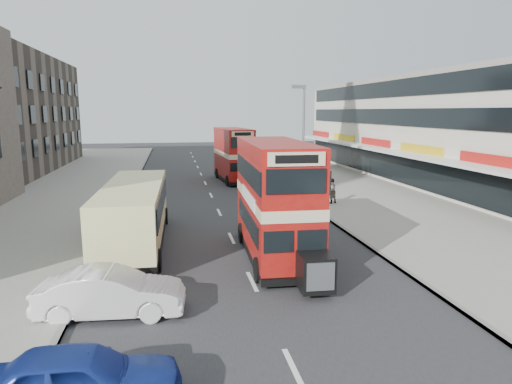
{
  "coord_description": "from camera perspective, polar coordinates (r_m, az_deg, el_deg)",
  "views": [
    {
      "loc": [
        -2.79,
        -13.91,
        6.3
      ],
      "look_at": [
        0.93,
        6.21,
        2.64
      ],
      "focal_mm": 31.89,
      "sensor_mm": 36.0,
      "label": 1
    }
  ],
  "objects": [
    {
      "name": "car_right_c",
      "position": [
        44.79,
        -0.36,
        2.91
      ],
      "size": [
        4.02,
        1.73,
        1.35
      ],
      "primitive_type": "imported",
      "rotation": [
        0.0,
        0.0,
        -1.6
      ],
      "color": "#5598AB",
      "rests_on": "ground"
    },
    {
      "name": "pavement_right",
      "position": [
        37.52,
        12.92,
        0.32
      ],
      "size": [
        12.0,
        90.0,
        0.15
      ],
      "primitive_type": "cube",
      "color": "gray",
      "rests_on": "ground"
    },
    {
      "name": "cyclist",
      "position": [
        33.67,
        0.55,
        0.66
      ],
      "size": [
        0.71,
        1.98,
        2.28
      ],
      "rotation": [
        0.0,
        0.0,
        -0.01
      ],
      "color": "gray",
      "rests_on": "ground"
    },
    {
      "name": "car_left_front",
      "position": [
        15.12,
        -17.72,
        -11.95
      ],
      "size": [
        4.61,
        1.95,
        1.48
      ],
      "primitive_type": "imported",
      "rotation": [
        0.0,
        0.0,
        1.48
      ],
      "color": "white",
      "rests_on": "ground"
    },
    {
      "name": "pavement_left",
      "position": [
        35.69,
        -25.24,
        -0.9
      ],
      "size": [
        12.0,
        90.0,
        0.15
      ],
      "primitive_type": "cube",
      "color": "gray",
      "rests_on": "ground"
    },
    {
      "name": "ground",
      "position": [
        15.53,
        0.82,
        -13.81
      ],
      "size": [
        160.0,
        160.0,
        0.0
      ],
      "primitive_type": "plane",
      "color": "#28282B",
      "rests_on": "ground"
    },
    {
      "name": "bus_main",
      "position": [
        19.42,
        2.46,
        -0.97
      ],
      "size": [
        2.72,
        8.92,
        4.87
      ],
      "rotation": [
        0.0,
        0.0,
        3.11
      ],
      "color": "black",
      "rests_on": "ground"
    },
    {
      "name": "road_surface",
      "position": [
        34.61,
        -5.66,
        -0.41
      ],
      "size": [
        12.0,
        90.0,
        0.01
      ],
      "primitive_type": "cube",
      "color": "#28282B",
      "rests_on": "ground"
    },
    {
      "name": "pedestrian_near",
      "position": [
        31.01,
        9.39,
        0.16
      ],
      "size": [
        0.75,
        0.64,
        1.71
      ],
      "primitive_type": "imported",
      "rotation": [
        0.0,
        0.0,
        3.54
      ],
      "color": "gray",
      "rests_on": "pavement_right"
    },
    {
      "name": "coach",
      "position": [
        22.19,
        -15.03,
        -2.44
      ],
      "size": [
        2.9,
        10.34,
        2.72
      ],
      "rotation": [
        0.0,
        0.0,
        -0.02
      ],
      "color": "black",
      "rests_on": "ground"
    },
    {
      "name": "pedestrian_far",
      "position": [
        47.24,
        3.66,
        3.57
      ],
      "size": [
        0.98,
        0.74,
        1.55
      ],
      "primitive_type": "imported",
      "rotation": [
        0.0,
        0.0,
        0.45
      ],
      "color": "gray",
      "rests_on": "pavement_right"
    },
    {
      "name": "bus_second",
      "position": [
        41.19,
        -2.81,
        4.71
      ],
      "size": [
        2.94,
        8.42,
        4.6
      ],
      "rotation": [
        0.0,
        0.0,
        3.22
      ],
      "color": "black",
      "rests_on": "ground"
    },
    {
      "name": "street_lamp",
      "position": [
        33.28,
        5.85,
        7.46
      ],
      "size": [
        1.0,
        0.2,
        8.12
      ],
      "color": "slate",
      "rests_on": "ground"
    },
    {
      "name": "car_right_b",
      "position": [
        34.82,
        1.64,
        0.64
      ],
      "size": [
        4.19,
        2.16,
        1.13
      ],
      "primitive_type": "imported",
      "rotation": [
        0.0,
        0.0,
        -1.64
      ],
      "color": "#BC8212",
      "rests_on": "ground"
    },
    {
      "name": "car_right_a",
      "position": [
        33.32,
        3.18,
        0.41
      ],
      "size": [
        4.74,
        1.95,
        1.37
      ],
      "primitive_type": "imported",
      "rotation": [
        0.0,
        0.0,
        -1.57
      ],
      "color": "maroon",
      "rests_on": "ground"
    },
    {
      "name": "car_left_near",
      "position": [
        10.98,
        -21.36,
        -21.11
      ],
      "size": [
        4.33,
        1.81,
        1.46
      ],
      "primitive_type": "imported",
      "rotation": [
        0.0,
        0.0,
        1.55
      ],
      "color": "navy",
      "rests_on": "ground"
    },
    {
      "name": "kerb_right",
      "position": [
        35.61,
        4.16,
        0.03
      ],
      "size": [
        0.2,
        90.0,
        0.16
      ],
      "primitive_type": "cube",
      "color": "gray",
      "rests_on": "ground"
    },
    {
      "name": "kerb_left",
      "position": [
        34.64,
        -15.77,
        -0.61
      ],
      "size": [
        0.2,
        90.0,
        0.16
      ],
      "primitive_type": "cube",
      "color": "gray",
      "rests_on": "ground"
    },
    {
      "name": "commercial_row",
      "position": [
        42.54,
        22.04,
        7.23
      ],
      "size": [
        9.9,
        46.2,
        9.3
      ],
      "color": "beige",
      "rests_on": "ground"
    }
  ]
}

